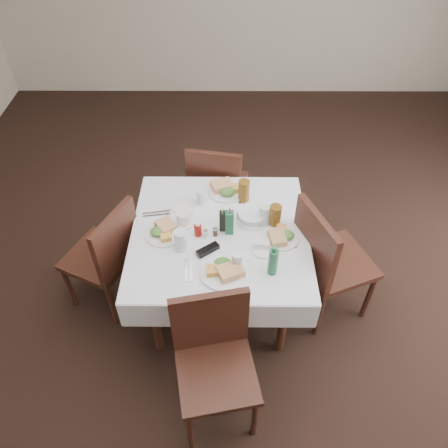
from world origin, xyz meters
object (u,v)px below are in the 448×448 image
object	(u,v)px
dining_table	(220,241)
oil_cruet_green	(229,222)
coffee_mug	(183,219)
bread_basket	(252,217)
oil_cruet_dark	(223,220)
chair_east	(325,258)
water_e	(265,214)
chair_south	(214,353)
green_bottle	(273,261)
chair_north	(217,185)
ketchup_bottle	(198,229)
water_n	(201,197)
chair_west	(108,253)
water_s	(237,261)
water_w	(180,240)

from	to	relation	value
dining_table	oil_cruet_green	bearing A→B (deg)	-1.04
coffee_mug	bread_basket	bearing A→B (deg)	4.57
oil_cruet_dark	coffee_mug	size ratio (longest dim) A/B	1.41
chair_east	water_e	world-z (taller)	chair_east
bread_basket	oil_cruet_dark	size ratio (longest dim) A/B	1.05
bread_basket	oil_cruet_dark	bearing A→B (deg)	-155.93
chair_south	green_bottle	world-z (taller)	green_bottle
dining_table	bread_basket	bearing A→B (deg)	27.46
chair_north	ketchup_bottle	size ratio (longest dim) A/B	8.47
coffee_mug	green_bottle	bearing A→B (deg)	-36.41
oil_cruet_dark	water_n	bearing A→B (deg)	120.67
chair_west	water_s	distance (m)	1.00
dining_table	coffee_mug	world-z (taller)	coffee_mug
bread_basket	oil_cruet_dark	world-z (taller)	oil_cruet_dark
chair_east	coffee_mug	size ratio (longest dim) A/B	7.24
dining_table	green_bottle	bearing A→B (deg)	-46.87
water_s	water_e	size ratio (longest dim) A/B	0.82
dining_table	water_n	xyz separation A→B (m)	(-0.14, 0.29, 0.15)
water_e	oil_cruet_green	size ratio (longest dim) A/B	0.65
chair_south	water_s	distance (m)	0.56
chair_east	bread_basket	bearing A→B (deg)	159.80
water_s	bread_basket	xyz separation A→B (m)	(0.11, 0.42, -0.03)
dining_table	water_e	size ratio (longest dim) A/B	8.10
water_e	green_bottle	bearing A→B (deg)	-87.57
water_n	water_e	distance (m)	0.49
water_e	water_w	xyz separation A→B (m)	(-0.56, -0.24, 0.00)
water_e	bread_basket	distance (m)	0.10
water_n	water_s	xyz separation A→B (m)	(0.25, -0.60, 0.00)
oil_cruet_dark	dining_table	bearing A→B (deg)	-129.90
dining_table	chair_north	xyz separation A→B (m)	(-0.04, 0.77, -0.14)
chair_east	coffee_mug	world-z (taller)	chair_east
ketchup_bottle	green_bottle	size ratio (longest dim) A/B	0.49
bread_basket	coffee_mug	bearing A→B (deg)	-175.43
chair_south	oil_cruet_dark	xyz separation A→B (m)	(0.05, 0.80, 0.30)
oil_cruet_dark	oil_cruet_green	xyz separation A→B (m)	(0.04, -0.03, 0.01)
dining_table	water_e	world-z (taller)	water_e
dining_table	chair_west	distance (m)	0.81
water_s	bread_basket	world-z (taller)	water_s
chair_south	water_w	xyz separation A→B (m)	(-0.22, 0.63, 0.29)
chair_west	coffee_mug	size ratio (longest dim) A/B	6.75
coffee_mug	chair_south	bearing A→B (deg)	-75.51
water_n	dining_table	bearing A→B (deg)	-64.90
dining_table	chair_east	world-z (taller)	chair_east
water_e	ketchup_bottle	xyz separation A→B (m)	(-0.45, -0.12, -0.02)
chair_east	chair_west	size ratio (longest dim) A/B	1.07
chair_north	chair_east	world-z (taller)	chair_east
dining_table	bread_basket	world-z (taller)	bread_basket
coffee_mug	water_n	bearing A→B (deg)	62.53
water_n	water_s	bearing A→B (deg)	-67.75
dining_table	chair_east	distance (m)	0.74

